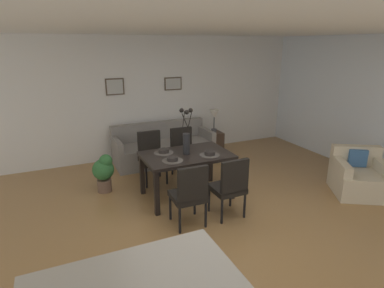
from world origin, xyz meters
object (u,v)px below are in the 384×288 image
(dining_table, at_px, (186,159))
(table_lamp, at_px, (214,116))
(dining_chair_near_right, at_px, (151,154))
(side_table, at_px, (214,143))
(framed_picture_left, at_px, (115,87))
(bowl_near_left, at_px, (172,158))
(centerpiece_vase, at_px, (186,137))
(framed_picture_center, at_px, (173,84))
(dining_chair_near_left, at_px, (190,193))
(bowl_near_right, at_px, (164,150))
(sofa, at_px, (163,148))
(bowl_far_left, at_px, (210,153))
(armchair, at_px, (359,177))
(dining_chair_far_left, at_px, (230,185))
(potted_plant, at_px, (104,171))
(dining_chair_far_right, at_px, (183,150))

(dining_table, relative_size, table_lamp, 2.75)
(dining_chair_near_right, relative_size, side_table, 1.77)
(framed_picture_left, bearing_deg, bowl_near_left, -82.38)
(side_table, bearing_deg, dining_chair_near_right, -154.21)
(dining_chair_near_right, bearing_deg, centerpiece_vase, -68.15)
(dining_table, height_order, table_lamp, table_lamp)
(side_table, relative_size, framed_picture_center, 1.30)
(dining_chair_near_left, bearing_deg, bowl_near_right, 89.52)
(bowl_near_left, relative_size, sofa, 0.08)
(table_lamp, bearing_deg, bowl_far_left, -119.89)
(bowl_far_left, relative_size, table_lamp, 0.33)
(bowl_near_left, bearing_deg, framed_picture_center, 68.53)
(side_table, bearing_deg, armchair, -64.55)
(side_table, bearing_deg, framed_picture_center, 143.41)
(dining_chair_far_left, bearing_deg, side_table, 66.76)
(sofa, relative_size, framed_picture_left, 5.51)
(dining_chair_near_left, distance_m, dining_chair_far_left, 0.62)
(bowl_far_left, height_order, sofa, bowl_far_left)
(dining_chair_near_left, relative_size, centerpiece_vase, 1.25)
(bowl_near_left, bearing_deg, bowl_near_right, 90.00)
(dining_chair_near_left, distance_m, bowl_far_left, 0.96)
(dining_table, distance_m, bowl_near_left, 0.40)
(dining_table, bearing_deg, dining_chair_far_left, -71.07)
(centerpiece_vase, xyz_separation_m, potted_plant, (-1.21, 0.73, -0.65))
(dining_chair_far_left, xyz_separation_m, armchair, (2.40, -0.21, -0.23))
(dining_table, relative_size, dining_chair_far_right, 1.52)
(dining_chair_far_right, height_order, table_lamp, table_lamp)
(centerpiece_vase, height_order, bowl_far_left, centerpiece_vase)
(dining_chair_far_left, relative_size, potted_plant, 1.37)
(dining_chair_far_right, relative_size, bowl_near_left, 5.41)
(dining_table, xyz_separation_m, centerpiece_vase, (0.00, 0.00, 0.37))
(armchair, bearing_deg, dining_chair_near_right, 147.73)
(framed_picture_center, bearing_deg, bowl_near_right, -115.23)
(side_table, distance_m, armchair, 3.04)
(dining_table, bearing_deg, potted_plant, 148.83)
(table_lamp, relative_size, potted_plant, 0.76)
(potted_plant, bearing_deg, bowl_near_right, -30.67)
(bowl_near_right, bearing_deg, framed_picture_left, 99.11)
(dining_table, xyz_separation_m, potted_plant, (-1.21, 0.73, -0.28))
(bowl_far_left, height_order, side_table, bowl_far_left)
(dining_chair_far_left, xyz_separation_m, bowl_near_right, (-0.61, 1.07, 0.27))
(side_table, bearing_deg, bowl_near_left, -132.35)
(dining_chair_far_left, distance_m, framed_picture_center, 3.30)
(dining_chair_far_right, height_order, sofa, dining_chair_far_right)
(armchair, bearing_deg, potted_plant, 155.15)
(sofa, bearing_deg, dining_chair_far_right, -84.36)
(table_lamp, height_order, framed_picture_left, framed_picture_left)
(bowl_near_right, relative_size, armchair, 0.16)
(sofa, bearing_deg, armchair, -48.54)
(bowl_far_left, height_order, framed_picture_left, framed_picture_left)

